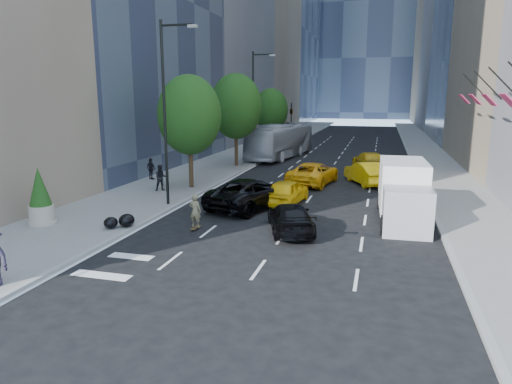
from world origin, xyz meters
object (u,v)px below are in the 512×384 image
(city_bus, at_px, (281,141))
(box_truck, at_px, (404,192))
(skateboarder, at_px, (195,213))
(planter_shrub, at_px, (40,197))
(black_sedan_mercedes, at_px, (290,218))
(black_sedan_lincoln, at_px, (251,193))

(city_bus, bearing_deg, box_truck, -55.17)
(skateboarder, height_order, planter_shrub, planter_shrub)
(box_truck, bearing_deg, black_sedan_mercedes, -149.34)
(skateboarder, height_order, black_sedan_mercedes, skateboarder)
(skateboarder, relative_size, black_sedan_lincoln, 0.26)
(planter_shrub, bearing_deg, box_truck, 18.56)
(box_truck, relative_size, planter_shrub, 2.28)
(black_sedan_mercedes, distance_m, planter_shrub, 11.99)
(black_sedan_mercedes, height_order, box_truck, box_truck)
(black_sedan_lincoln, distance_m, planter_shrub, 10.76)
(skateboarder, relative_size, planter_shrub, 0.58)
(box_truck, bearing_deg, city_bus, 114.44)
(skateboarder, distance_m, box_truck, 10.37)
(skateboarder, relative_size, city_bus, 0.13)
(box_truck, bearing_deg, planter_shrub, -163.58)
(black_sedan_lincoln, distance_m, city_bus, 21.67)
(black_sedan_lincoln, relative_size, city_bus, 0.49)
(black_sedan_mercedes, xyz_separation_m, planter_shrub, (-11.73, -2.37, 0.79))
(city_bus, height_order, box_truck, city_bus)
(black_sedan_mercedes, relative_size, planter_shrub, 1.68)
(black_sedan_mercedes, bearing_deg, planter_shrub, -6.96)
(black_sedan_mercedes, height_order, planter_shrub, planter_shrub)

